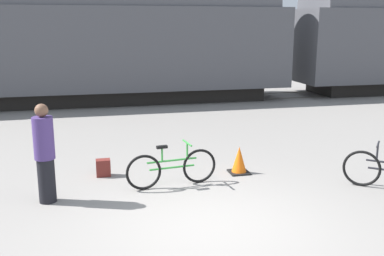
{
  "coord_description": "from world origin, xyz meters",
  "views": [
    {
      "loc": [
        -1.72,
        -5.98,
        2.95
      ],
      "look_at": [
        0.13,
        1.82,
        1.1
      ],
      "focal_mm": 42.0,
      "sensor_mm": 36.0,
      "label": 1
    }
  ],
  "objects_px": {
    "person_in_purple": "(45,154)",
    "bicycle_green": "(172,168)",
    "traffic_cone": "(239,161)",
    "freight_train": "(130,34)",
    "backpack": "(103,168)"
  },
  "relations": [
    {
      "from": "bicycle_green",
      "to": "traffic_cone",
      "type": "relative_size",
      "value": 3.17
    },
    {
      "from": "backpack",
      "to": "traffic_cone",
      "type": "xyz_separation_m",
      "value": [
        2.7,
        -0.45,
        0.08
      ]
    },
    {
      "from": "bicycle_green",
      "to": "person_in_purple",
      "type": "height_order",
      "value": "person_in_purple"
    },
    {
      "from": "freight_train",
      "to": "traffic_cone",
      "type": "relative_size",
      "value": 69.93
    },
    {
      "from": "freight_train",
      "to": "person_in_purple",
      "type": "distance_m",
      "value": 10.42
    },
    {
      "from": "traffic_cone",
      "to": "backpack",
      "type": "bearing_deg",
      "value": 170.62
    },
    {
      "from": "freight_train",
      "to": "bicycle_green",
      "type": "relative_size",
      "value": 22.08
    },
    {
      "from": "person_in_purple",
      "to": "bicycle_green",
      "type": "bearing_deg",
      "value": -156.99
    },
    {
      "from": "person_in_purple",
      "to": "traffic_cone",
      "type": "distance_m",
      "value": 3.79
    },
    {
      "from": "traffic_cone",
      "to": "freight_train",
      "type": "bearing_deg",
      "value": 97.5
    },
    {
      "from": "backpack",
      "to": "traffic_cone",
      "type": "height_order",
      "value": "traffic_cone"
    },
    {
      "from": "freight_train",
      "to": "backpack",
      "type": "bearing_deg",
      "value": -99.47
    },
    {
      "from": "bicycle_green",
      "to": "traffic_cone",
      "type": "bearing_deg",
      "value": 16.66
    },
    {
      "from": "backpack",
      "to": "traffic_cone",
      "type": "distance_m",
      "value": 2.73
    },
    {
      "from": "freight_train",
      "to": "bicycle_green",
      "type": "bearing_deg",
      "value": -91.45
    }
  ]
}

